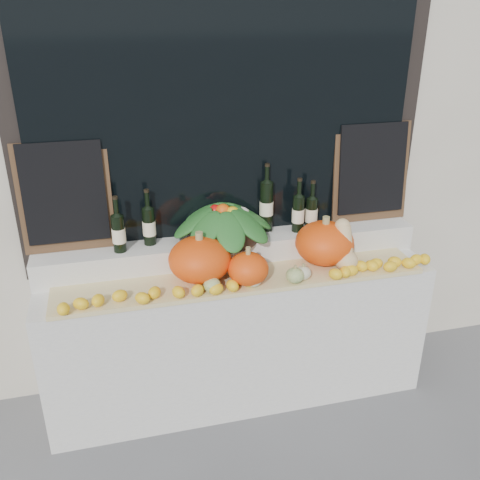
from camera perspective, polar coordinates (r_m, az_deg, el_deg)
name	(u,v)px	position (r m, az deg, el deg)	size (l,w,h in m)	color
storefront_facade	(208,16)	(3.48, -3.45, 22.73)	(7.00, 0.94, 4.50)	beige
display_sill	(237,334)	(3.38, -0.31, -9.99)	(2.30, 0.55, 0.88)	silver
rear_tier	(231,249)	(3.25, -0.96, -0.95)	(2.30, 0.25, 0.16)	silver
straw_bedding	(242,280)	(3.04, 0.23, -4.28)	(2.10, 0.32, 0.03)	tan
pumpkin_left	(200,259)	(2.97, -4.30, -2.08)	(0.35, 0.35, 0.25)	#F34D0C
pumpkin_right	(324,243)	(3.19, 9.00, -0.31)	(0.35, 0.35, 0.25)	#F34D0C
pumpkin_center	(248,269)	(2.94, 0.87, -3.08)	(0.23, 0.23, 0.18)	#F34D0C
butternut_squash	(345,248)	(3.15, 11.14, -0.88)	(0.14, 0.20, 0.29)	#DDB882
decorative_gourds	(260,276)	(2.94, 2.10, -3.89)	(0.62, 0.14, 0.17)	#3D7021
lemon_heap	(247,282)	(2.92, 0.76, -4.54)	(2.20, 0.16, 0.06)	yellow
produce_bowl	(223,222)	(3.14, -1.81, 1.93)	(0.63, 0.63, 0.23)	black
wine_bottle_far_left	(119,233)	(3.06, -12.82, 0.76)	(0.08, 0.08, 0.33)	black
wine_bottle_near_left	(149,225)	(3.12, -9.68, 1.54)	(0.08, 0.08, 0.33)	black
wine_bottle_tall	(266,206)	(3.25, 2.83, 3.67)	(0.08, 0.08, 0.42)	black
wine_bottle_near_right	(298,213)	(3.27, 6.22, 2.88)	(0.08, 0.08, 0.34)	black
wine_bottle_far_right	(311,213)	(3.33, 7.62, 2.91)	(0.08, 0.08, 0.31)	black
chalkboard_left	(65,195)	(3.09, -18.19, 4.54)	(0.50, 0.09, 0.62)	#4C331E
chalkboard_right	(372,171)	(3.46, 13.86, 7.17)	(0.50, 0.09, 0.62)	#4C331E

